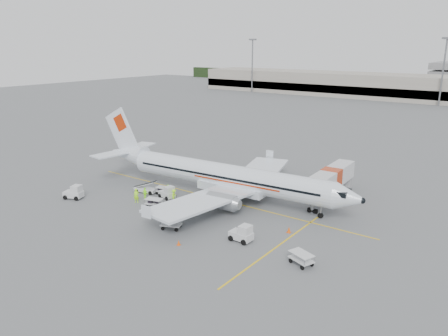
{
  "coord_description": "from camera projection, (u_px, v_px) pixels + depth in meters",
  "views": [
    {
      "loc": [
        33.76,
        -44.04,
        20.01
      ],
      "look_at": [
        0.0,
        2.0,
        3.8
      ],
      "focal_mm": 35.0,
      "sensor_mm": 36.0,
      "label": 1
    }
  ],
  "objects": [
    {
      "name": "crew_d",
      "position": [
        145.0,
        193.0,
        58.42
      ],
      "size": [
        0.94,
        0.42,
        1.58
      ],
      "primitive_type": "imported",
      "rotation": [
        0.0,
        0.0,
        3.17
      ],
      "color": "#A3FF17",
      "rests_on": "ground"
    },
    {
      "name": "tug_mid",
      "position": [
        167.0,
        192.0,
        58.7
      ],
      "size": [
        2.45,
        1.67,
        1.75
      ],
      "primitive_type": null,
      "rotation": [
        0.0,
        0.0,
        -0.17
      ],
      "color": "silver",
      "rests_on": "ground"
    },
    {
      "name": "mast_center",
      "position": [
        443.0,
        73.0,
        144.53
      ],
      "size": [
        3.2,
        1.2,
        22.0
      ],
      "primitive_type": null,
      "color": "slate",
      "rests_on": "ground"
    },
    {
      "name": "jet_bridge",
      "position": [
        331.0,
        185.0,
        57.83
      ],
      "size": [
        3.63,
        16.15,
        4.21
      ],
      "primitive_type": null,
      "rotation": [
        0.0,
        0.0,
        0.04
      ],
      "color": "silver",
      "rests_on": "ground"
    },
    {
      "name": "mast_west",
      "position": [
        252.0,
        66.0,
        187.19
      ],
      "size": [
        3.2,
        1.2,
        22.0
      ],
      "primitive_type": null,
      "color": "slate",
      "rests_on": "ground"
    },
    {
      "name": "stripe_cross",
      "position": [
        276.0,
        247.0,
        44.67
      ],
      "size": [
        0.2,
        20.0,
        0.01
      ],
      "primitive_type": "cube",
      "color": "yellow",
      "rests_on": "ground"
    },
    {
      "name": "belt_loader",
      "position": [
        146.0,
        185.0,
        60.88
      ],
      "size": [
        4.5,
        2.36,
        2.32
      ],
      "primitive_type": null,
      "rotation": [
        0.0,
        0.0,
        0.18
      ],
      "color": "silver",
      "rests_on": "ground"
    },
    {
      "name": "crew_a",
      "position": [
        136.0,
        196.0,
        57.04
      ],
      "size": [
        0.83,
        0.74,
        1.9
      ],
      "primitive_type": "imported",
      "rotation": [
        0.0,
        0.0,
        0.52
      ],
      "color": "#A3FF17",
      "rests_on": "ground"
    },
    {
      "name": "cart_loaded_b",
      "position": [
        154.0,
        203.0,
        55.53
      ],
      "size": [
        2.44,
        1.83,
        1.13
      ],
      "primitive_type": null,
      "rotation": [
        0.0,
        0.0,
        0.28
      ],
      "color": "silver",
      "rests_on": "ground"
    },
    {
      "name": "tug_fore",
      "position": [
        241.0,
        233.0,
        45.88
      ],
      "size": [
        2.45,
        1.44,
        1.87
      ],
      "primitive_type": null,
      "rotation": [
        0.0,
        0.0,
        -0.02
      ],
      "color": "silver",
      "rests_on": "ground"
    },
    {
      "name": "stripe_lead",
      "position": [
        215.0,
        198.0,
        58.84
      ],
      "size": [
        44.0,
        0.2,
        0.01
      ],
      "primitive_type": "cube",
      "color": "yellow",
      "rests_on": "ground"
    },
    {
      "name": "aircraft",
      "position": [
        227.0,
        160.0,
        57.34
      ],
      "size": [
        40.83,
        33.11,
        10.66
      ],
      "primitive_type": null,
      "rotation": [
        0.0,
        0.0,
        0.07
      ],
      "color": "white",
      "rests_on": "ground"
    },
    {
      "name": "cone_stbd",
      "position": [
        179.0,
        243.0,
        45.05
      ],
      "size": [
        0.35,
        0.35,
        0.58
      ],
      "primitive_type": "cone",
      "color": "#F55109",
      "rests_on": "ground"
    },
    {
      "name": "crew_b",
      "position": [
        168.0,
        190.0,
        59.56
      ],
      "size": [
        0.97,
        0.98,
        1.59
      ],
      "primitive_type": "imported",
      "rotation": [
        0.0,
        0.0,
        -0.81
      ],
      "color": "#A3FF17",
      "rests_on": "ground"
    },
    {
      "name": "cone_port",
      "position": [
        265.0,
        164.0,
        74.91
      ],
      "size": [
        0.35,
        0.35,
        0.56
      ],
      "primitive_type": "cone",
      "color": "#F55109",
      "rests_on": "ground"
    },
    {
      "name": "ground",
      "position": [
        215.0,
        198.0,
        58.84
      ],
      "size": [
        360.0,
        360.0,
        0.0
      ],
      "primitive_type": "plane",
      "color": "#56595B"
    },
    {
      "name": "tug_aft",
      "position": [
        73.0,
        192.0,
        58.53
      ],
      "size": [
        2.79,
        2.2,
        1.89
      ],
      "primitive_type": null,
      "rotation": [
        0.0,
        0.0,
        0.38
      ],
      "color": "silver",
      "rests_on": "ground"
    },
    {
      "name": "cart_empty_a",
      "position": [
        171.0,
        224.0,
        48.95
      ],
      "size": [
        2.62,
        2.13,
        1.19
      ],
      "primitive_type": null,
      "rotation": [
        0.0,
        0.0,
        0.4
      ],
      "color": "silver",
      "rests_on": "ground"
    },
    {
      "name": "crew_c",
      "position": [
        174.0,
        195.0,
        57.59
      ],
      "size": [
        0.94,
        1.2,
        1.64
      ],
      "primitive_type": "imported",
      "rotation": [
        0.0,
        0.0,
        1.93
      ],
      "color": "#A3FF17",
      "rests_on": "ground"
    },
    {
      "name": "cart_loaded_a",
      "position": [
        163.0,
        191.0,
        60.28
      ],
      "size": [
        2.17,
        1.46,
        1.06
      ],
      "primitive_type": null,
      "rotation": [
        0.0,
        0.0,
        0.13
      ],
      "color": "silver",
      "rests_on": "ground"
    },
    {
      "name": "cart_empty_b",
      "position": [
        301.0,
        259.0,
        40.97
      ],
      "size": [
        2.65,
        2.1,
        1.21
      ],
      "primitive_type": null,
      "rotation": [
        0.0,
        0.0,
        -0.36
      ],
      "color": "silver",
      "rests_on": "ground"
    },
    {
      "name": "terminal_west",
      "position": [
        328.0,
        83.0,
        181.21
      ],
      "size": [
        110.0,
        22.0,
        9.0
      ],
      "primitive_type": null,
      "color": "gray",
      "rests_on": "ground"
    },
    {
      "name": "cone_nose",
      "position": [
        289.0,
        230.0,
        48.06
      ],
      "size": [
        0.43,
        0.43,
        0.7
      ],
      "primitive_type": "cone",
      "color": "#F55109",
      "rests_on": "ground"
    }
  ]
}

